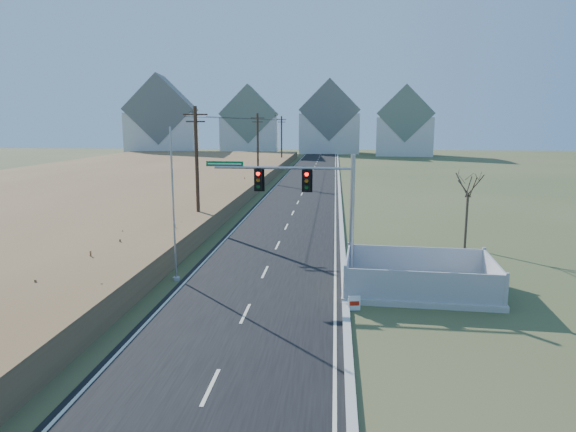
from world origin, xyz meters
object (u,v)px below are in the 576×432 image
Objects in this scene: traffic_signal_mast at (317,200)px; fence_enclosure at (418,285)px; open_sign at (354,303)px; flagpole at (174,221)px; bare_tree at (469,183)px.

traffic_signal_mast reaches higher than fence_enclosure.
flagpole is at bearing 148.25° from open_sign.
fence_enclosure is 10.54m from bare_tree.
bare_tree is at bearing 37.43° from traffic_signal_mast.
flagpole is at bearing -179.40° from fence_enclosure.
traffic_signal_mast is 1.53× the size of bare_tree.
traffic_signal_mast is 7.25m from flagpole.
open_sign is at bearing -68.58° from traffic_signal_mast.
bare_tree reaches higher than open_sign.
traffic_signal_mast is 1.03× the size of flagpole.
fence_enclosure is 1.42× the size of bare_tree.
traffic_signal_mast is 6.64m from open_sign.
open_sign is 9.86m from flagpole.
flagpole reaches higher than open_sign.
open_sign is (-3.10, -2.88, 0.04)m from fence_enclosure.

